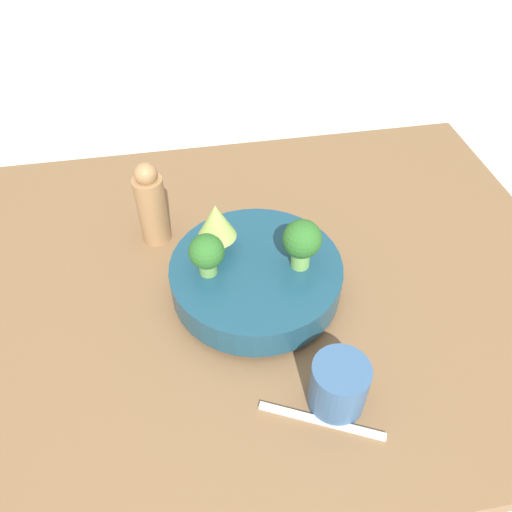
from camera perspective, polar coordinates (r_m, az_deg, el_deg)
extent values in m
plane|color=silver|center=(0.89, -2.60, -4.10)|extent=(6.00, 6.00, 0.00)
cube|color=brown|center=(0.87, -2.64, -3.45)|extent=(1.20, 0.84, 0.03)
cylinder|color=navy|center=(0.84, 0.00, -3.80)|extent=(0.13, 0.13, 0.01)
cylinder|color=navy|center=(0.81, 0.00, -2.28)|extent=(0.28, 0.28, 0.05)
cylinder|color=#6BA34C|center=(0.78, 5.10, -0.12)|extent=(0.03, 0.03, 0.04)
sphere|color=#286023|center=(0.76, 5.29, 1.96)|extent=(0.06, 0.06, 0.06)
cylinder|color=#609347|center=(0.78, -5.51, -1.16)|extent=(0.03, 0.03, 0.03)
sphere|color=#286023|center=(0.76, -5.68, 0.52)|extent=(0.06, 0.06, 0.06)
cylinder|color=#609347|center=(0.81, -4.40, 1.60)|extent=(0.02, 0.02, 0.03)
cone|color=#93B751|center=(0.78, -4.58, 4.00)|extent=(0.06, 0.06, 0.06)
cylinder|color=#33567F|center=(0.70, 9.40, -14.43)|extent=(0.08, 0.08, 0.08)
cylinder|color=#997047|center=(0.91, -11.75, 5.18)|extent=(0.05, 0.05, 0.13)
sphere|color=#997047|center=(0.87, -12.51, 9.12)|extent=(0.04, 0.04, 0.04)
cube|color=silver|center=(0.72, 7.47, -18.20)|extent=(0.16, 0.08, 0.01)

